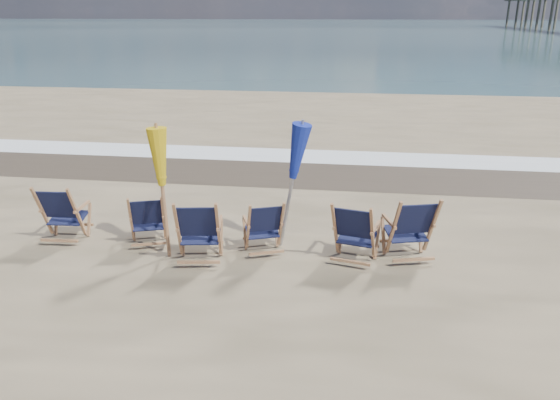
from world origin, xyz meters
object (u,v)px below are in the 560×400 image
at_px(beach_chair_0, 77,215).
at_px(beach_chair_5, 432,229).
at_px(beach_chair_3, 281,227).
at_px(beach_chair_2, 218,232).
at_px(beach_chair_4, 372,236).
at_px(umbrella_yellow, 161,164).
at_px(umbrella_blue, 290,156).
at_px(beach_chair_1, 164,220).

relative_size(beach_chair_0, beach_chair_5, 0.95).
bearing_deg(beach_chair_3, beach_chair_2, 10.25).
height_order(beach_chair_4, umbrella_yellow, umbrella_yellow).
relative_size(beach_chair_2, beach_chair_5, 0.99).
relative_size(beach_chair_4, umbrella_blue, 0.49).
xyz_separation_m(beach_chair_0, beach_chair_3, (3.26, 0.08, -0.05)).
bearing_deg(beach_chair_0, umbrella_yellow, 168.45).
height_order(beach_chair_3, umbrella_blue, umbrella_blue).
distance_m(beach_chair_0, beach_chair_4, 4.63).
distance_m(beach_chair_0, beach_chair_3, 3.26).
distance_m(beach_chair_4, beach_chair_5, 0.94).
xyz_separation_m(beach_chair_3, beach_chair_4, (1.36, -0.30, 0.05)).
xyz_separation_m(beach_chair_1, beach_chair_2, (1.03, -0.57, 0.08)).
height_order(beach_chair_0, beach_chair_5, beach_chair_5).
bearing_deg(beach_chair_5, beach_chair_2, -5.55).
relative_size(umbrella_yellow, umbrella_blue, 0.98).
height_order(beach_chair_1, umbrella_blue, umbrella_blue).
distance_m(beach_chair_1, umbrella_yellow, 1.08).
bearing_deg(beach_chair_2, umbrella_blue, -150.01).
xyz_separation_m(beach_chair_0, beach_chair_5, (5.50, 0.12, 0.02)).
bearing_deg(beach_chair_2, beach_chair_3, -157.90).
bearing_deg(beach_chair_2, umbrella_yellow, -22.56).
bearing_deg(beach_chair_3, beach_chair_5, 159.86).
xyz_separation_m(beach_chair_1, beach_chair_5, (4.12, -0.01, 0.08)).
distance_m(beach_chair_5, umbrella_yellow, 4.08).
distance_m(umbrella_yellow, umbrella_blue, 1.91).
distance_m(beach_chair_3, umbrella_yellow, 2.01).
relative_size(beach_chair_2, beach_chair_3, 1.15).
relative_size(beach_chair_3, beach_chair_4, 0.91).
height_order(umbrella_yellow, umbrella_blue, umbrella_blue).
bearing_deg(beach_chair_5, umbrella_yellow, -10.70).
height_order(beach_chair_2, beach_chair_3, beach_chair_2).
bearing_deg(beach_chair_3, beach_chair_4, 146.53).
height_order(beach_chair_1, umbrella_yellow, umbrella_yellow).
height_order(beach_chair_2, umbrella_yellow, umbrella_yellow).
height_order(beach_chair_2, umbrella_blue, umbrella_blue).
height_order(beach_chair_1, beach_chair_4, beach_chair_4).
xyz_separation_m(beach_chair_0, beach_chair_2, (2.41, -0.43, 0.02)).
bearing_deg(umbrella_yellow, umbrella_blue, 17.33).
bearing_deg(beach_chair_5, beach_chair_3, -14.77).
bearing_deg(beach_chair_5, beach_chair_1, -15.89).
relative_size(beach_chair_3, beach_chair_5, 0.85).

